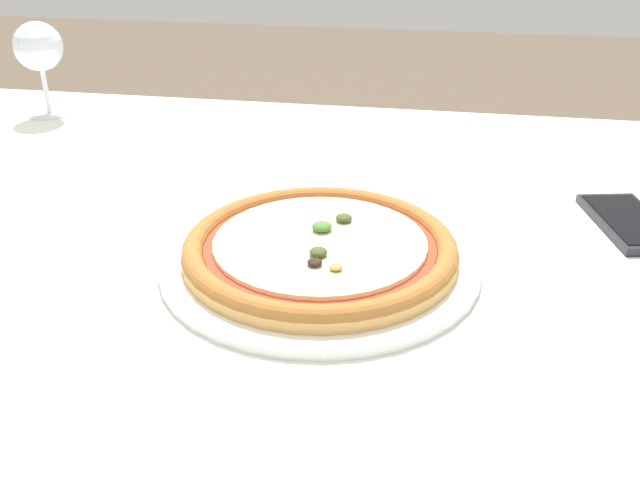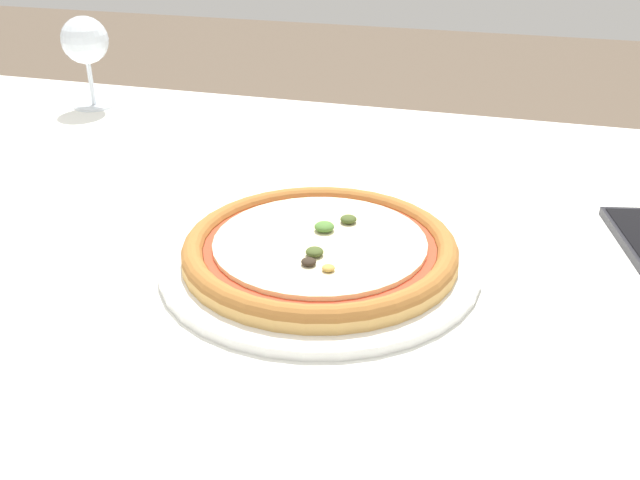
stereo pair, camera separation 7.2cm
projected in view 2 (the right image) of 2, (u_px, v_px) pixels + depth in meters
name	position (u px, v px, depth m)	size (l,w,h in m)	color
dining_table	(191.00, 269.00, 0.89)	(1.46, 0.97, 0.72)	brown
pizza_plate	(320.00, 252.00, 0.73)	(0.33, 0.33, 0.04)	white
wine_glass_far_left	(85.00, 43.00, 1.19)	(0.08, 0.08, 0.15)	silver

